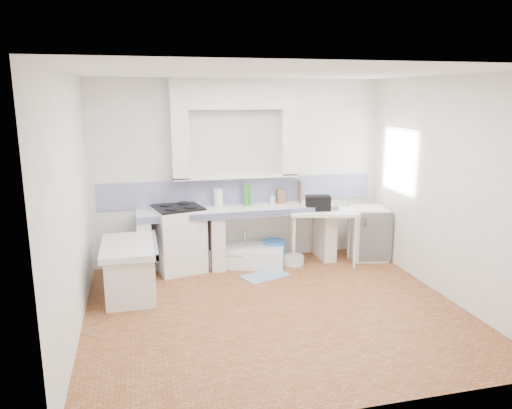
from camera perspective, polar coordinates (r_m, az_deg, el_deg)
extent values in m
plane|color=#955A37|center=(6.07, 2.31, -12.24)|extent=(4.50, 4.50, 0.00)
plane|color=white|center=(5.51, 2.58, 15.19)|extent=(4.50, 4.50, 0.00)
plane|color=white|center=(7.53, -1.83, 3.86)|extent=(4.50, 0.00, 4.50)
plane|color=white|center=(3.81, 10.92, -5.28)|extent=(4.50, 0.00, 4.50)
plane|color=white|center=(5.45, -20.90, -0.43)|extent=(0.00, 4.50, 4.50)
plane|color=white|center=(6.61, 21.53, 1.71)|extent=(0.00, 4.50, 4.50)
cube|color=white|center=(7.30, -2.47, 12.83)|extent=(1.90, 0.25, 0.45)
cube|color=#342110|center=(7.66, 17.58, 4.93)|extent=(0.35, 0.86, 1.06)
cube|color=white|center=(7.55, 16.83, 7.78)|extent=(0.01, 0.84, 0.24)
cube|color=white|center=(7.33, -2.07, -0.70)|extent=(3.00, 0.60, 0.08)
cube|color=navy|center=(7.06, -1.60, -1.21)|extent=(3.00, 0.04, 0.10)
cube|color=white|center=(7.31, -12.89, -4.73)|extent=(0.20, 0.55, 0.82)
cube|color=white|center=(7.39, -4.71, -4.24)|extent=(0.20, 0.55, 0.82)
cube|color=white|center=(7.84, 8.04, -3.32)|extent=(0.20, 0.55, 0.82)
cube|color=white|center=(6.47, -14.61, -4.79)|extent=(0.70, 1.10, 0.08)
cube|color=white|center=(6.58, -14.44, -7.70)|extent=(0.60, 1.00, 0.62)
cube|color=navy|center=(6.47, -11.68, -4.64)|extent=(0.04, 1.10, 0.10)
cube|color=navy|center=(7.57, -1.79, 1.60)|extent=(4.27, 0.03, 0.40)
cube|color=white|center=(7.31, -8.99, -4.05)|extent=(0.80, 0.78, 0.94)
cube|color=white|center=(7.55, -0.94, -6.06)|extent=(1.23, 0.93, 0.26)
cube|color=white|center=(7.58, 7.80, -3.79)|extent=(1.12, 0.79, 0.04)
cube|color=white|center=(7.96, 12.96, -3.24)|extent=(0.63, 0.63, 0.83)
cylinder|color=red|center=(7.47, -1.95, -6.26)|extent=(0.33, 0.33, 0.26)
cylinder|color=orange|center=(7.51, -0.83, -6.29)|extent=(0.29, 0.29, 0.23)
cylinder|color=blue|center=(7.68, 2.16, -5.44)|extent=(0.42, 0.42, 0.33)
cylinder|color=white|center=(7.60, 4.34, -6.47)|extent=(0.38, 0.38, 0.13)
cylinder|color=silver|center=(7.67, -1.04, -5.61)|extent=(0.08, 0.08, 0.29)
cylinder|color=silver|center=(7.75, 0.34, -5.49)|extent=(0.09, 0.09, 0.28)
cube|color=black|center=(7.44, 7.27, 0.17)|extent=(0.39, 0.27, 0.23)
cylinder|color=#2A7C2A|center=(7.47, -0.85, 1.10)|extent=(0.08, 0.08, 0.31)
cylinder|color=#2A7C2A|center=(7.41, -1.22, 1.16)|extent=(0.10, 0.10, 0.35)
cube|color=#8F6039|center=(7.61, 2.91, 0.97)|extent=(0.12, 0.09, 0.22)
cube|color=#8F6039|center=(7.69, 5.18, 1.52)|extent=(0.08, 0.25, 0.34)
cylinder|color=white|center=(7.39, -4.46, 0.78)|extent=(0.15, 0.15, 0.27)
imported|color=white|center=(7.56, 1.95, 0.71)|extent=(0.10, 0.10, 0.17)
cube|color=#2F5A8C|center=(7.12, 1.09, -8.32)|extent=(0.76, 0.59, 0.01)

